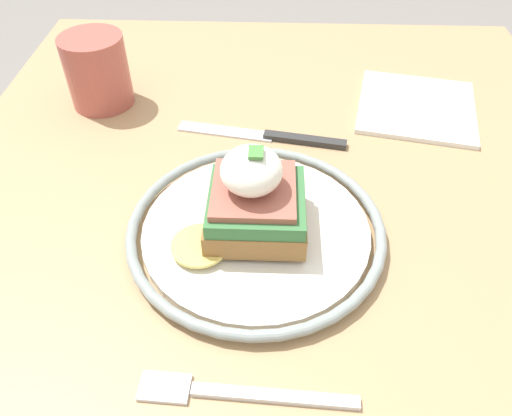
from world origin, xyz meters
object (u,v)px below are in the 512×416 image
(plate, at_px, (256,229))
(napkin, at_px, (416,107))
(sandwich, at_px, (254,199))
(knife, at_px, (274,137))
(fork, at_px, (235,393))
(cup, at_px, (97,70))

(plate, distance_m, napkin, 0.29)
(sandwich, bearing_deg, knife, -6.31)
(fork, bearing_deg, knife, -4.46)
(cup, bearing_deg, plate, -137.98)
(knife, bearing_deg, sandwich, 173.69)
(plate, height_order, cup, cup)
(cup, bearing_deg, napkin, -90.09)
(sandwich, bearing_deg, cup, 41.72)
(plate, distance_m, knife, 0.15)
(plate, bearing_deg, sandwich, 97.13)
(sandwich, relative_size, fork, 0.75)
(sandwich, height_order, napkin, sandwich)
(plate, relative_size, knife, 1.21)
(knife, distance_m, cup, 0.23)
(knife, height_order, cup, cup)
(plate, height_order, knife, plate)
(sandwich, relative_size, napkin, 0.82)
(napkin, bearing_deg, cup, 89.91)
(sandwich, distance_m, napkin, 0.29)
(plate, bearing_deg, napkin, -40.67)
(plate, height_order, sandwich, sandwich)
(fork, xyz_separation_m, knife, (0.31, -0.02, 0.00))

